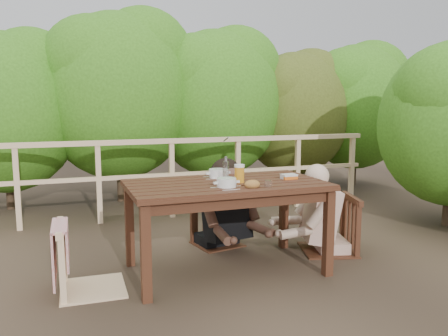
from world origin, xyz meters
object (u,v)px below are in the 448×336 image
object	(u,v)px
diner_right	(333,180)
bottle	(226,169)
bread_roll	(252,185)
tumbler	(268,184)
soup_far	(218,174)
beer_glass	(239,174)
chair_left	(90,226)
butter_tub	(289,177)
chair_right	(329,199)
chair_far	(217,203)
table	(226,228)
woman	(217,178)
soup_near	(227,183)

from	to	relation	value
diner_right	bottle	world-z (taller)	diner_right
bread_roll	tumbler	distance (m)	0.13
soup_far	bread_roll	world-z (taller)	soup_far
beer_glass	bottle	bearing A→B (deg)	123.01
bread_roll	diner_right	bearing A→B (deg)	23.20
chair_left	butter_tub	bearing A→B (deg)	-88.38
soup_far	chair_right	bearing A→B (deg)	-5.63
diner_right	butter_tub	world-z (taller)	diner_right
tumbler	chair_far	bearing A→B (deg)	94.35
bread_roll	tumbler	bearing A→B (deg)	-10.06
chair_left	chair_right	world-z (taller)	chair_right
table	soup_far	world-z (taller)	soup_far
tumbler	woman	bearing A→B (deg)	94.27
chair_right	woman	size ratio (longest dim) A/B	0.75
table	tumbler	bearing A→B (deg)	-52.73
chair_far	soup_near	xyz separation A→B (m)	(-0.24, -0.92, 0.37)
woman	diner_right	distance (m)	1.15
soup_near	soup_far	distance (m)	0.48
table	woman	distance (m)	0.81
chair_far	beer_glass	distance (m)	0.86
woman	soup_near	size ratio (longest dim) A/B	5.27
beer_glass	bottle	distance (m)	0.15
woman	bottle	xyz separation A→B (m)	(-0.14, -0.66, 0.19)
diner_right	butter_tub	xyz separation A→B (m)	(-0.58, -0.18, 0.08)
chair_left	soup_near	bearing A→B (deg)	-97.90
chair_far	woman	xyz separation A→B (m)	(-0.00, 0.02, 0.25)
bread_roll	beer_glass	size ratio (longest dim) A/B	0.76
butter_tub	woman	bearing A→B (deg)	117.19
chair_right	bread_roll	xyz separation A→B (m)	(-1.02, -0.45, 0.29)
soup_near	beer_glass	size ratio (longest dim) A/B	1.56
butter_tub	chair_right	bearing A→B (deg)	17.13
chair_far	bread_roll	world-z (taller)	chair_far
diner_right	bread_roll	xyz separation A→B (m)	(-1.05, -0.45, 0.09)
woman	butter_tub	xyz separation A→B (m)	(0.42, -0.76, 0.10)
chair_right	woman	distance (m)	1.14
chair_right	woman	xyz separation A→B (m)	(-0.97, 0.58, 0.17)
soup_far	beer_glass	distance (m)	0.32
chair_far	butter_tub	world-z (taller)	chair_far
table	soup_near	size ratio (longest dim) A/B	6.29
table	soup_far	distance (m)	0.50
woman	beer_glass	size ratio (longest dim) A/B	8.23
diner_right	soup_far	xyz separation A→B (m)	(-1.14, 0.11, 0.10)
soup_near	bread_roll	size ratio (longest dim) A/B	2.04
soup_near	bottle	size ratio (longest dim) A/B	1.16
table	bottle	distance (m)	0.50
woman	soup_near	xyz separation A→B (m)	(-0.24, -0.94, 0.12)
soup_far	tumbler	world-z (taller)	soup_far
soup_far	bottle	world-z (taller)	bottle
chair_left	chair_far	bearing A→B (deg)	-58.50
chair_far	beer_glass	xyz separation A→B (m)	(-0.06, -0.76, 0.41)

